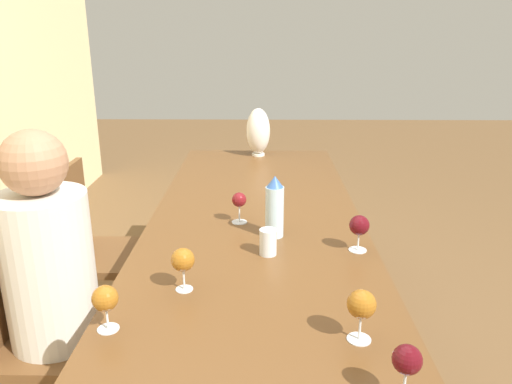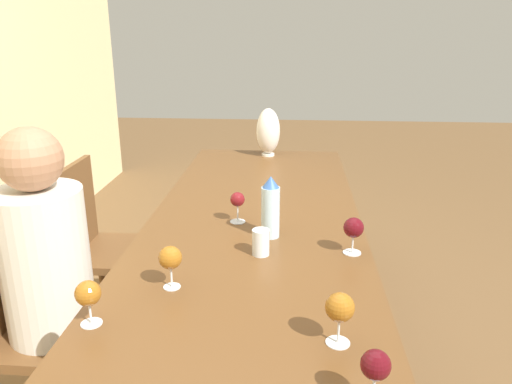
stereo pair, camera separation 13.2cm
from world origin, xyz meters
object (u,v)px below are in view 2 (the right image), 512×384
at_px(wine_glass_1, 170,258).
at_px(person_near, 51,279).
at_px(water_bottle, 270,208).
at_px(vase, 267,131).
at_px(chair_far, 105,243).
at_px(wine_glass_5, 354,228).
at_px(chair_near, 36,321).
at_px(wine_glass_0, 238,201).
at_px(water_tumbler, 261,242).
at_px(wine_glass_6, 376,367).
at_px(wine_glass_3, 340,308).
at_px(wine_glass_4, 88,294).

height_order(wine_glass_1, person_near, person_near).
distance_m(water_bottle, person_near, 0.88).
relative_size(vase, chair_far, 0.34).
bearing_deg(water_bottle, wine_glass_5, -113.05).
bearing_deg(chair_near, wine_glass_1, -105.77).
bearing_deg(wine_glass_1, wine_glass_5, -63.55).
bearing_deg(wine_glass_1, vase, -7.03).
height_order(wine_glass_1, chair_far, chair_far).
distance_m(wine_glass_5, chair_far, 1.40).
relative_size(wine_glass_0, chair_near, 0.15).
distance_m(vase, person_near, 1.80).
bearing_deg(water_tumbler, water_bottle, -8.94).
bearing_deg(wine_glass_1, wine_glass_6, -130.55).
bearing_deg(vase, person_near, 155.88).
xyz_separation_m(water_bottle, wine_glass_3, (-0.72, -0.22, -0.02)).
relative_size(wine_glass_1, person_near, 0.12).
relative_size(water_bottle, chair_far, 0.28).
bearing_deg(wine_glass_6, water_bottle, 16.41).
bearing_deg(chair_near, chair_far, 0.00).
bearing_deg(chair_far, water_tumbler, -126.14).
bearing_deg(water_tumbler, chair_far, 53.86).
bearing_deg(wine_glass_1, wine_glass_3, -117.11).
distance_m(water_tumbler, wine_glass_1, 0.39).
bearing_deg(wine_glass_3, person_near, 67.12).
relative_size(wine_glass_1, chair_near, 0.16).
distance_m(vase, wine_glass_6, 2.32).
bearing_deg(person_near, wine_glass_5, -82.76).
bearing_deg(wine_glass_6, vase, 8.99).
distance_m(wine_glass_4, chair_near, 0.68).
bearing_deg(vase, wine_glass_1, 172.97).
relative_size(vase, wine_glass_0, 2.29).
relative_size(wine_glass_1, chair_far, 0.16).
bearing_deg(wine_glass_6, wine_glass_4, 70.55).
height_order(vase, chair_far, vase).
relative_size(wine_glass_1, wine_glass_3, 0.97).
height_order(wine_glass_0, wine_glass_1, wine_glass_1).
height_order(water_bottle, wine_glass_6, water_bottle).
distance_m(wine_glass_1, wine_glass_5, 0.70).
height_order(wine_glass_5, person_near, person_near).
height_order(wine_glass_5, wine_glass_6, same).
distance_m(wine_glass_0, wine_glass_6, 1.18).
distance_m(water_tumbler, vase, 1.53).
distance_m(wine_glass_0, wine_glass_4, 0.89).
xyz_separation_m(water_bottle, wine_glass_6, (-0.95, -0.28, -0.02)).
xyz_separation_m(water_bottle, wine_glass_4, (-0.68, 0.49, -0.03)).
distance_m(vase, chair_near, 1.87).
distance_m(wine_glass_4, chair_far, 1.26).
bearing_deg(vase, wine_glass_0, 176.82).
xyz_separation_m(water_bottle, chair_far, (0.46, 0.90, -0.39)).
xyz_separation_m(chair_near, chair_far, (0.74, 0.00, 0.00)).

